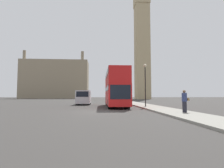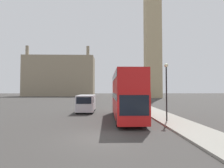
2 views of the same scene
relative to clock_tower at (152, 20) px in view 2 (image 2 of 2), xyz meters
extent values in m
plane|color=#383533|center=(-17.93, -55.31, -30.01)|extent=(300.00, 300.00, 0.00)
cube|color=gray|center=(-11.44, -55.31, -29.93)|extent=(2.98, 120.00, 0.15)
cube|color=tan|center=(0.00, 0.00, -10.01)|extent=(5.71, 5.71, 39.99)
cube|color=gray|center=(-40.57, 20.30, -20.36)|extent=(33.09, 11.76, 19.29)
cylinder|color=gray|center=(-54.64, 15.30, -8.60)|extent=(1.41, 1.41, 4.24)
cylinder|color=gray|center=(-26.51, 15.30, -8.60)|extent=(1.41, 1.41, 4.24)
cube|color=red|center=(-15.62, -48.49, -28.47)|extent=(2.42, 10.43, 2.46)
cube|color=red|center=(-15.62, -48.49, -26.31)|extent=(2.42, 10.22, 1.85)
cube|color=black|center=(-15.62, -48.49, -27.66)|extent=(2.46, 10.01, 0.55)
cube|color=black|center=(-15.62, -48.49, -25.76)|extent=(2.46, 9.81, 0.55)
cube|color=black|center=(-15.62, -53.72, -28.17)|extent=(2.13, 0.03, 1.48)
cylinder|color=black|center=(-16.49, -52.14, -29.45)|extent=(0.68, 1.12, 1.12)
cylinder|color=black|center=(-14.75, -52.14, -29.45)|extent=(0.68, 1.12, 1.12)
cylinder|color=black|center=(-16.49, -44.83, -29.45)|extent=(0.68, 1.12, 1.12)
cylinder|color=black|center=(-14.75, -44.83, -29.45)|extent=(0.68, 1.12, 1.12)
cube|color=silver|center=(-20.32, -42.66, -28.77)|extent=(2.12, 5.08, 2.04)
cube|color=black|center=(-20.32, -45.21, -28.32)|extent=(1.80, 0.02, 0.81)
cube|color=black|center=(-20.32, -44.31, -28.32)|extent=(2.15, 0.91, 0.65)
cylinder|color=black|center=(-21.12, -44.38, -29.61)|extent=(0.53, 0.80, 0.80)
cylinder|color=black|center=(-19.52, -44.38, -29.61)|extent=(0.53, 0.80, 0.80)
cylinder|color=black|center=(-21.12, -40.93, -29.61)|extent=(0.53, 0.80, 0.80)
cylinder|color=black|center=(-19.52, -40.93, -29.61)|extent=(0.53, 0.80, 0.80)
cylinder|color=black|center=(-12.17, -50.48, -27.44)|extent=(0.12, 0.12, 4.84)
sphere|color=beige|center=(-12.17, -50.48, -24.84)|extent=(0.36, 0.36, 0.36)
cube|color=#99999E|center=(-21.12, -30.32, -29.48)|extent=(1.71, 4.21, 0.73)
cube|color=black|center=(-21.12, -30.22, -28.81)|extent=(1.54, 2.02, 0.60)
cylinder|color=black|center=(-21.79, -31.67, -29.69)|extent=(0.38, 0.64, 0.64)
cylinder|color=black|center=(-20.46, -31.67, -29.69)|extent=(0.38, 0.64, 0.64)
cylinder|color=black|center=(-21.79, -28.97, -29.69)|extent=(0.38, 0.64, 0.64)
cylinder|color=black|center=(-20.46, -28.97, -29.69)|extent=(0.38, 0.64, 0.64)
camera|label=1|loc=(-17.71, -71.44, -28.55)|focal=28.00mm
camera|label=2|loc=(-17.57, -66.13, -27.09)|focal=28.00mm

